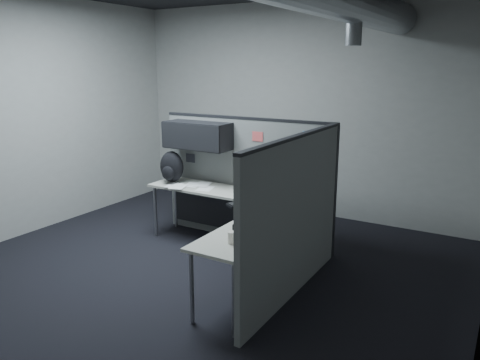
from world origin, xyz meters
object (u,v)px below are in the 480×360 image
Objects in this scene: keyboard at (245,203)px; phone at (245,225)px; monitor at (291,182)px; backpack at (171,167)px; desk at (238,209)px.

phone reaches higher than keyboard.
monitor reaches higher than phone.
phone is at bearing -94.28° from monitor.
keyboard is 1.02× the size of backpack.
monitor is at bearing 22.76° from keyboard.
backpack reaches higher than phone.
backpack is (-1.79, 0.09, -0.05)m from monitor.
desk is 1.26m from backpack.
phone is at bearing -54.81° from desk.
keyboard reaches higher than desk.
keyboard is 1.45m from backpack.
desk is 1.02m from phone.
desk is 0.73m from monitor.
monitor is 1.01m from phone.
phone is at bearing -73.87° from keyboard.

